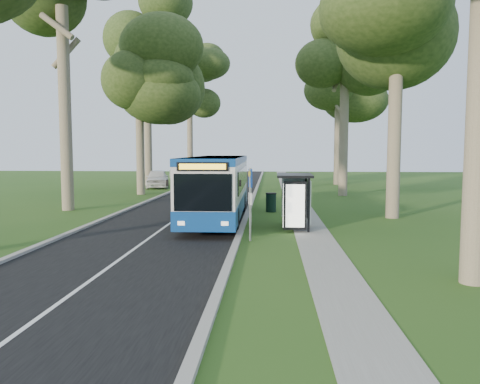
{
  "coord_description": "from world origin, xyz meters",
  "views": [
    {
      "loc": [
        1.24,
        -18.29,
        3.44
      ],
      "look_at": [
        -0.12,
        2.5,
        1.6
      ],
      "focal_mm": 35.0,
      "sensor_mm": 36.0,
      "label": 1
    }
  ],
  "objects_px": {
    "bus_shelter": "(298,191)",
    "bus_stop_sign": "(250,196)",
    "car_white": "(157,179)",
    "bus": "(218,187)",
    "litter_bin": "(271,202)",
    "car_silver": "(181,174)"
  },
  "relations": [
    {
      "from": "bus_shelter",
      "to": "bus_stop_sign",
      "type": "bearing_deg",
      "value": -123.82
    },
    {
      "from": "bus_shelter",
      "to": "car_white",
      "type": "height_order",
      "value": "bus_shelter"
    },
    {
      "from": "car_white",
      "to": "bus",
      "type": "bearing_deg",
      "value": -79.94
    },
    {
      "from": "bus",
      "to": "bus_stop_sign",
      "type": "height_order",
      "value": "bus"
    },
    {
      "from": "litter_bin",
      "to": "bus",
      "type": "bearing_deg",
      "value": -132.69
    },
    {
      "from": "bus",
      "to": "bus_shelter",
      "type": "height_order",
      "value": "bus"
    },
    {
      "from": "car_white",
      "to": "car_silver",
      "type": "distance_m",
      "value": 9.05
    },
    {
      "from": "bus_stop_sign",
      "to": "litter_bin",
      "type": "height_order",
      "value": "bus_stop_sign"
    },
    {
      "from": "bus",
      "to": "bus_stop_sign",
      "type": "relative_size",
      "value": 4.25
    },
    {
      "from": "bus",
      "to": "car_silver",
      "type": "distance_m",
      "value": 29.7
    },
    {
      "from": "car_silver",
      "to": "car_white",
      "type": "bearing_deg",
      "value": -117.96
    },
    {
      "from": "litter_bin",
      "to": "car_white",
      "type": "bearing_deg",
      "value": 122.26
    },
    {
      "from": "bus",
      "to": "bus_stop_sign",
      "type": "distance_m",
      "value": 6.05
    },
    {
      "from": "bus_shelter",
      "to": "bus",
      "type": "bearing_deg",
      "value": 143.68
    },
    {
      "from": "bus_shelter",
      "to": "car_white",
      "type": "relative_size",
      "value": 0.57
    },
    {
      "from": "bus",
      "to": "car_white",
      "type": "xyz_separation_m",
      "value": [
        -7.93,
        19.72,
        -0.77
      ]
    },
    {
      "from": "bus_stop_sign",
      "to": "litter_bin",
      "type": "bearing_deg",
      "value": 66.54
    },
    {
      "from": "bus_stop_sign",
      "to": "bus_shelter",
      "type": "xyz_separation_m",
      "value": [
        1.96,
        2.8,
        -0.03
      ]
    },
    {
      "from": "bus_shelter",
      "to": "car_silver",
      "type": "height_order",
      "value": "bus_shelter"
    },
    {
      "from": "bus_stop_sign",
      "to": "car_silver",
      "type": "bearing_deg",
      "value": 86.84
    },
    {
      "from": "bus",
      "to": "bus_shelter",
      "type": "bearing_deg",
      "value": -38.4
    },
    {
      "from": "bus",
      "to": "car_silver",
      "type": "relative_size",
      "value": 2.38
    }
  ]
}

